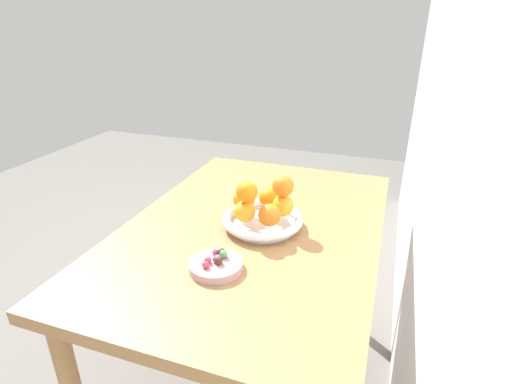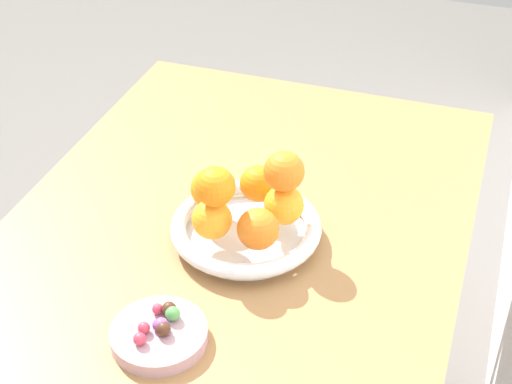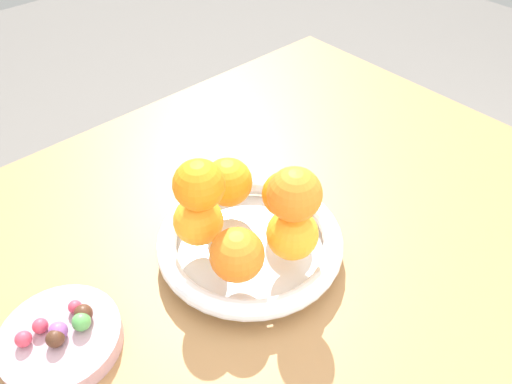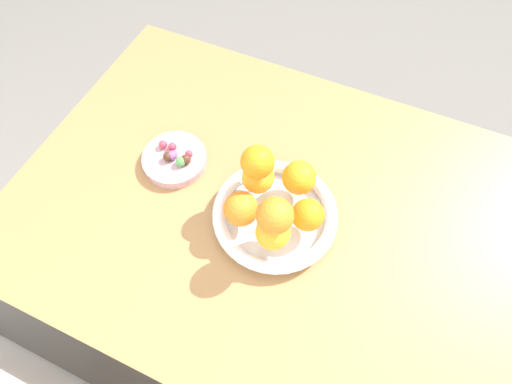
% 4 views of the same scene
% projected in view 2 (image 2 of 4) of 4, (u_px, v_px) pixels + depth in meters
% --- Properties ---
extents(dining_table, '(1.10, 0.76, 0.74)m').
position_uv_depth(dining_table, '(230.00, 276.00, 1.35)').
color(dining_table, '#9E7042').
rests_on(dining_table, ground_plane).
extents(fruit_bowl, '(0.25, 0.25, 0.04)m').
position_uv_depth(fruit_bowl, '(246.00, 230.00, 1.27)').
color(fruit_bowl, silver).
rests_on(fruit_bowl, dining_table).
extents(candy_dish, '(0.14, 0.14, 0.02)m').
position_uv_depth(candy_dish, '(159.00, 335.00, 1.10)').
color(candy_dish, '#B28C99').
rests_on(candy_dish, dining_table).
extents(orange_0, '(0.06, 0.06, 0.06)m').
position_uv_depth(orange_0, '(212.00, 219.00, 1.21)').
color(orange_0, orange).
rests_on(orange_0, fruit_bowl).
extents(orange_1, '(0.07, 0.07, 0.07)m').
position_uv_depth(orange_1, '(258.00, 229.00, 1.19)').
color(orange_1, orange).
rests_on(orange_1, fruit_bowl).
extents(orange_2, '(0.06, 0.06, 0.06)m').
position_uv_depth(orange_2, '(284.00, 205.00, 1.24)').
color(orange_2, orange).
rests_on(orange_2, fruit_bowl).
extents(orange_3, '(0.06, 0.06, 0.06)m').
position_uv_depth(orange_3, '(258.00, 184.00, 1.29)').
color(orange_3, orange).
rests_on(orange_3, fruit_bowl).
extents(orange_4, '(0.07, 0.07, 0.07)m').
position_uv_depth(orange_4, '(211.00, 189.00, 1.28)').
color(orange_4, orange).
rests_on(orange_4, fruit_bowl).
extents(orange_5, '(0.06, 0.06, 0.06)m').
position_uv_depth(orange_5, '(217.00, 187.00, 1.18)').
color(orange_5, orange).
rests_on(orange_5, orange_0).
extents(orange_6, '(0.06, 0.06, 0.06)m').
position_uv_depth(orange_6, '(284.00, 171.00, 1.21)').
color(orange_6, orange).
rests_on(orange_6, orange_2).
extents(candy_ball_0, '(0.02, 0.02, 0.02)m').
position_uv_depth(candy_ball_0, '(144.00, 328.00, 1.08)').
color(candy_ball_0, '#C6384C').
rests_on(candy_ball_0, candy_dish).
extents(candy_ball_1, '(0.02, 0.02, 0.02)m').
position_uv_depth(candy_ball_1, '(157.00, 309.00, 1.11)').
color(candy_ball_1, '#C6384C').
rests_on(candy_ball_1, candy_dish).
extents(candy_ball_2, '(0.02, 0.02, 0.02)m').
position_uv_depth(candy_ball_2, '(158.00, 325.00, 1.09)').
color(candy_ball_2, '#8C4C99').
rests_on(candy_ball_2, candy_dish).
extents(candy_ball_3, '(0.02, 0.02, 0.02)m').
position_uv_depth(candy_ball_3, '(161.00, 325.00, 1.09)').
color(candy_ball_3, '#8C4C99').
rests_on(candy_ball_3, candy_dish).
extents(candy_ball_4, '(0.02, 0.02, 0.02)m').
position_uv_depth(candy_ball_4, '(140.00, 339.00, 1.07)').
color(candy_ball_4, '#C6384C').
rests_on(candy_ball_4, candy_dish).
extents(candy_ball_5, '(0.02, 0.02, 0.02)m').
position_uv_depth(candy_ball_5, '(169.00, 309.00, 1.11)').
color(candy_ball_5, '#472819').
rests_on(candy_ball_5, candy_dish).
extents(candy_ball_6, '(0.02, 0.02, 0.02)m').
position_uv_depth(candy_ball_6, '(170.00, 313.00, 1.10)').
color(candy_ball_6, '#4C9947').
rests_on(candy_ball_6, candy_dish).
extents(candy_ball_7, '(0.02, 0.02, 0.02)m').
position_uv_depth(candy_ball_7, '(162.00, 329.00, 1.08)').
color(candy_ball_7, '#472819').
rests_on(candy_ball_7, candy_dish).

